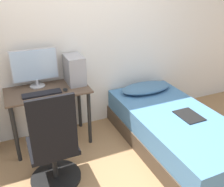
% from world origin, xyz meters
% --- Properties ---
extents(wall_back, '(8.00, 0.05, 2.50)m').
position_xyz_m(wall_back, '(0.00, 1.41, 1.25)').
color(wall_back, silver).
rests_on(wall_back, ground_plane).
extents(desk, '(0.95, 0.51, 0.73)m').
position_xyz_m(desk, '(-0.40, 1.13, 0.59)').
color(desk, brown).
rests_on(desk, ground_plane).
extents(office_chair, '(0.52, 0.52, 1.04)m').
position_xyz_m(office_chair, '(-0.51, 0.39, 0.39)').
color(office_chair, black).
rests_on(office_chair, ground_plane).
extents(bed, '(0.96, 1.92, 0.46)m').
position_xyz_m(bed, '(0.94, 0.42, 0.23)').
color(bed, '#4C3D2D').
rests_on(bed, ground_plane).
extents(pillow, '(0.73, 0.36, 0.11)m').
position_xyz_m(pillow, '(0.94, 1.12, 0.51)').
color(pillow, teal).
rests_on(pillow, bed).
extents(magazine, '(0.24, 0.32, 0.01)m').
position_xyz_m(magazine, '(1.04, 0.33, 0.46)').
color(magazine, black).
rests_on(magazine, bed).
extents(monitor, '(0.53, 0.18, 0.45)m').
position_xyz_m(monitor, '(-0.49, 1.28, 0.97)').
color(monitor, '#B7B7BC').
rests_on(monitor, desk).
extents(keyboard, '(0.43, 0.12, 0.02)m').
position_xyz_m(keyboard, '(-0.48, 1.02, 0.74)').
color(keyboard, black).
rests_on(keyboard, desk).
extents(pc_tower, '(0.20, 0.32, 0.34)m').
position_xyz_m(pc_tower, '(-0.04, 1.20, 0.90)').
color(pc_tower, '#99999E').
rests_on(pc_tower, desk).
extents(mouse, '(0.06, 0.09, 0.02)m').
position_xyz_m(mouse, '(-0.21, 1.02, 0.74)').
color(mouse, black).
rests_on(mouse, desk).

